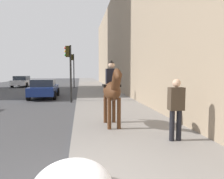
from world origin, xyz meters
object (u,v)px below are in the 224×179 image
at_px(pedestrian_greeting, 176,105).
at_px(traffic_light_far_curb, 73,65).
at_px(car_far_lane, 44,88).
at_px(car_near_lane, 22,81).
at_px(traffic_light_near_curb, 69,64).
at_px(mounted_horse_near, 112,90).

height_order(pedestrian_greeting, traffic_light_far_curb, traffic_light_far_curb).
height_order(pedestrian_greeting, car_far_lane, pedestrian_greeting).
height_order(car_near_lane, traffic_light_far_curb, traffic_light_far_curb).
bearing_deg(traffic_light_near_curb, car_near_lane, 24.40).
distance_m(car_far_lane, traffic_light_near_curb, 3.76).
height_order(mounted_horse_near, car_far_lane, mounted_horse_near).
bearing_deg(traffic_light_far_curb, pedestrian_greeting, -170.56).
distance_m(pedestrian_greeting, car_near_lane, 25.74).
relative_size(pedestrian_greeting, car_far_lane, 0.39).
height_order(car_far_lane, traffic_light_far_curb, traffic_light_far_curb).
height_order(car_near_lane, car_far_lane, same).
relative_size(car_far_lane, traffic_light_near_curb, 1.18).
relative_size(pedestrian_greeting, traffic_light_far_curb, 0.41).
bearing_deg(mounted_horse_near, traffic_light_near_curb, -166.72).
xyz_separation_m(mounted_horse_near, car_far_lane, (9.32, 3.81, -0.64)).
relative_size(pedestrian_greeting, traffic_light_near_curb, 0.46).
distance_m(traffic_light_near_curb, traffic_light_far_curb, 12.19).
bearing_deg(pedestrian_greeting, car_far_lane, 26.44).
bearing_deg(traffic_light_near_curb, traffic_light_far_curb, 0.74).
bearing_deg(car_far_lane, car_near_lane, 19.84).
xyz_separation_m(mounted_horse_near, traffic_light_near_curb, (6.68, 1.78, 1.09)).
distance_m(pedestrian_greeting, traffic_light_near_curb, 9.17).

